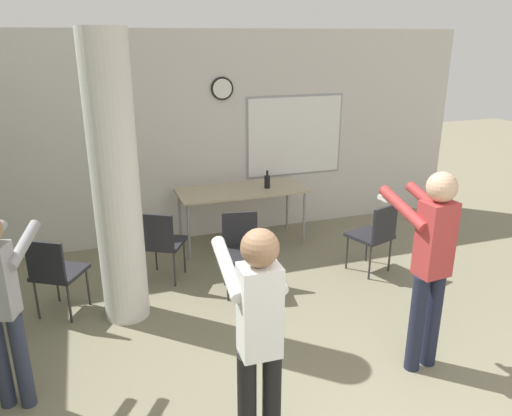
# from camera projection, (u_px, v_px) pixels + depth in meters

# --- Properties ---
(wall_back) EXTENTS (8.00, 0.15, 2.80)m
(wall_back) POSITION_uv_depth(u_px,v_px,m) (196.00, 138.00, 6.75)
(wall_back) COLOR silver
(wall_back) RESTS_ON ground_plane
(support_pillar) EXTENTS (0.44, 0.44, 2.80)m
(support_pillar) POSITION_uv_depth(u_px,v_px,m) (116.00, 184.00, 4.68)
(support_pillar) COLOR silver
(support_pillar) RESTS_ON ground_plane
(folding_table) EXTENTS (1.70, 0.72, 0.78)m
(folding_table) POSITION_uv_depth(u_px,v_px,m) (242.00, 193.00, 6.65)
(folding_table) COLOR tan
(folding_table) RESTS_ON ground_plane
(bottle_on_table) EXTENTS (0.08, 0.08, 0.24)m
(bottle_on_table) POSITION_uv_depth(u_px,v_px,m) (267.00, 181.00, 6.65)
(bottle_on_table) COLOR black
(bottle_on_table) RESTS_ON folding_table
(chair_mid_room) EXTENTS (0.56, 0.56, 0.87)m
(chair_mid_room) POSITION_uv_depth(u_px,v_px,m) (375.00, 233.00, 5.89)
(chair_mid_room) COLOR #232328
(chair_mid_room) RESTS_ON ground_plane
(chair_near_pillar) EXTENTS (0.60, 0.60, 0.87)m
(chair_near_pillar) POSITION_uv_depth(u_px,v_px,m) (55.00, 270.00, 4.95)
(chair_near_pillar) COLOR #232328
(chair_near_pillar) RESTS_ON ground_plane
(chair_table_left) EXTENTS (0.60, 0.60, 0.87)m
(chair_table_left) POSITION_uv_depth(u_px,v_px,m) (161.00, 240.00, 5.67)
(chair_table_left) COLOR #232328
(chair_table_left) RESTS_ON ground_plane
(chair_table_front) EXTENTS (0.51, 0.51, 0.87)m
(chair_table_front) POSITION_uv_depth(u_px,v_px,m) (241.00, 247.00, 5.50)
(chair_table_front) COLOR #232328
(chair_table_front) RESTS_ON ground_plane
(person_playing_side) EXTENTS (0.42, 0.67, 1.74)m
(person_playing_side) POSITION_uv_depth(u_px,v_px,m) (430.00, 257.00, 4.03)
(person_playing_side) COLOR #1E2338
(person_playing_side) RESTS_ON ground_plane
(person_watching_back) EXTENTS (0.48, 0.63, 1.57)m
(person_watching_back) POSITION_uv_depth(u_px,v_px,m) (1.00, 298.00, 3.61)
(person_watching_back) COLOR #2D3347
(person_watching_back) RESTS_ON ground_plane
(person_playing_front) EXTENTS (0.38, 0.67, 1.68)m
(person_playing_front) POSITION_uv_depth(u_px,v_px,m) (258.00, 332.00, 3.08)
(person_playing_front) COLOR black
(person_playing_front) RESTS_ON ground_plane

